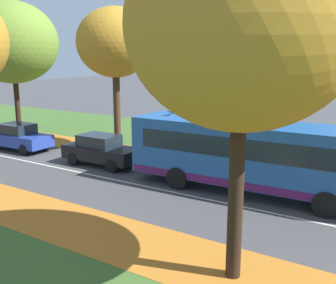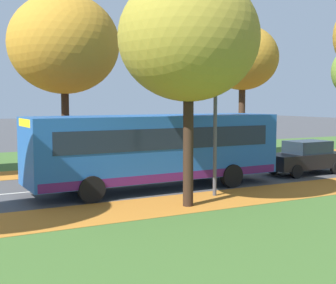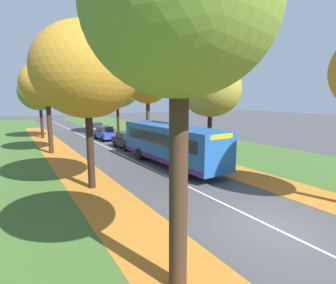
% 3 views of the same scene
% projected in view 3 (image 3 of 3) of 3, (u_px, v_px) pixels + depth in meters
% --- Properties ---
extents(ground_plane, '(160.00, 160.00, 0.00)m').
position_uv_depth(ground_plane, '(275.00, 228.00, 10.06)').
color(ground_plane, '#424244').
extents(grass_verge_left, '(12.00, 90.00, 0.01)m').
position_uv_depth(grass_verge_left, '(1.00, 158.00, 22.13)').
color(grass_verge_left, '#3D6028').
rests_on(grass_verge_left, ground).
extents(leaf_litter_left, '(2.80, 60.00, 0.00)m').
position_uv_depth(leaf_litter_left, '(72.00, 166.00, 19.46)').
color(leaf_litter_left, '#B26B23').
rests_on(leaf_litter_left, grass_verge_left).
extents(grass_verge_right, '(12.00, 90.00, 0.01)m').
position_uv_depth(grass_verge_right, '(180.00, 140.00, 31.62)').
color(grass_verge_right, '#3D6028').
rests_on(grass_verge_right, ground).
extents(leaf_litter_right, '(2.80, 60.00, 0.00)m').
position_uv_depth(leaf_litter_right, '(176.00, 152.00, 24.21)').
color(leaf_litter_right, '#B26B23').
rests_on(leaf_litter_right, grass_verge_right).
extents(road_centre_line, '(0.12, 80.00, 0.01)m').
position_uv_depth(road_centre_line, '(106.00, 147.00, 26.88)').
color(road_centre_line, silver).
rests_on(road_centre_line, ground).
extents(tree_left_nearest, '(4.41, 4.41, 8.89)m').
position_uv_depth(tree_left_nearest, '(180.00, 12.00, 5.86)').
color(tree_left_nearest, '#382619').
rests_on(tree_left_nearest, ground).
extents(tree_left_near, '(5.49, 5.49, 8.85)m').
position_uv_depth(tree_left_near, '(86.00, 71.00, 13.63)').
color(tree_left_near, black).
rests_on(tree_left_near, ground).
extents(tree_left_mid, '(4.44, 4.44, 8.23)m').
position_uv_depth(tree_left_mid, '(47.00, 84.00, 22.92)').
color(tree_left_mid, '#382619').
rests_on(tree_left_mid, ground).
extents(tree_left_far, '(4.89, 4.89, 7.89)m').
position_uv_depth(tree_left_far, '(39.00, 93.00, 32.20)').
color(tree_left_far, black).
rests_on(tree_left_far, ground).
extents(tree_right_near, '(4.67, 4.67, 7.73)m').
position_uv_depth(tree_right_near, '(211.00, 90.00, 20.03)').
color(tree_right_near, black).
rests_on(tree_right_near, ground).
extents(tree_right_mid, '(4.51, 4.51, 8.45)m').
position_uv_depth(tree_right_mid, '(148.00, 85.00, 28.26)').
color(tree_right_mid, '#422D1E').
rests_on(tree_right_mid, ground).
extents(tree_right_far, '(6.38, 6.38, 9.43)m').
position_uv_depth(tree_right_far, '(117.00, 87.00, 36.13)').
color(tree_right_far, black).
rests_on(tree_right_far, ground).
extents(streetlamp_right, '(1.89, 0.28, 6.00)m').
position_uv_depth(streetlamp_right, '(183.00, 114.00, 21.11)').
color(streetlamp_right, '#47474C').
rests_on(streetlamp_right, ground).
extents(bus, '(2.87, 10.46, 2.98)m').
position_uv_depth(bus, '(171.00, 143.00, 19.34)').
color(bus, '#1E5199').
rests_on(bus, ground).
extents(car_black_lead, '(1.82, 4.22, 1.62)m').
position_uv_depth(car_black_lead, '(127.00, 140.00, 26.29)').
color(car_black_lead, black).
rests_on(car_black_lead, ground).
extents(car_blue_following, '(1.85, 4.24, 1.62)m').
position_uv_depth(car_blue_following, '(105.00, 133.00, 31.74)').
color(car_blue_following, '#233D9E').
rests_on(car_blue_following, ground).
extents(car_grey_third_in_line, '(1.87, 4.24, 1.62)m').
position_uv_depth(car_grey_third_in_line, '(96.00, 128.00, 36.55)').
color(car_grey_third_in_line, slate).
rests_on(car_grey_third_in_line, ground).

